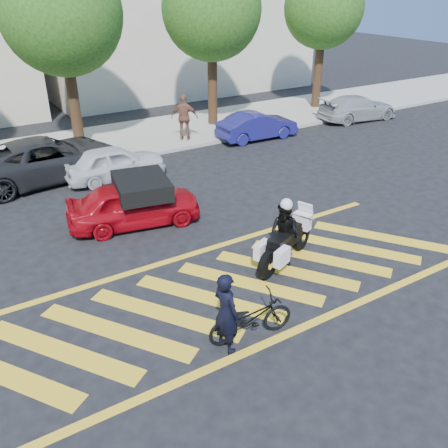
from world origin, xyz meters
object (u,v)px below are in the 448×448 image
officer_bike (226,313)px  parked_mid_right (115,163)px  police_motorcycle (285,243)px  bicycle (251,318)px  red_convertible (134,204)px  parked_right (257,126)px  parked_far_right (358,108)px  parked_mid_left (47,159)px  officer_moto (284,234)px

officer_bike → parked_mid_right: officer_bike is taller
police_motorcycle → bicycle: bearing=-163.3°
red_convertible → parked_right: (7.78, 4.91, -0.04)m
officer_bike → bicycle: size_ratio=0.96×
parked_right → parked_far_right: bearing=-88.0°
parked_mid_left → parked_far_right: (15.22, 0.00, -0.14)m
officer_bike → bicycle: (0.59, 0.01, -0.39)m
bicycle → parked_mid_right: parked_mid_right is taller
officer_bike → parked_mid_right: bearing=-16.3°
officer_bike → parked_mid_left: 10.81m
officer_moto → parked_mid_left: (-3.65, 8.88, -0.07)m
police_motorcycle → red_convertible: bearing=98.5°
parked_mid_right → bicycle: bearing=176.9°
police_motorcycle → parked_far_right: parked_far_right is taller
bicycle → parked_far_right: bearing=-43.6°
officer_bike → parked_far_right: size_ratio=0.41×
parked_mid_left → police_motorcycle: bearing=-163.9°
officer_moto → parked_far_right: (11.57, 8.88, -0.22)m
parked_mid_left → officer_bike: bearing=177.9°
parked_mid_right → police_motorcycle: bearing=-167.1°
parked_far_right → officer_moto: bearing=133.4°
parked_right → police_motorcycle: bearing=150.8°
parked_far_right → red_convertible: bearing=115.2°
bicycle → police_motorcycle: 2.96m
parked_mid_left → parked_far_right: parked_mid_left is taller
parked_mid_left → parked_right: parked_mid_left is taller
officer_moto → parked_mid_left: size_ratio=0.31×
parked_far_right → police_motorcycle: bearing=133.4°
police_motorcycle → officer_moto: (-0.02, 0.01, 0.25)m
parked_mid_right → parked_right: 7.14m
officer_bike → parked_right: bearing=-46.4°
officer_bike → parked_mid_left: size_ratio=0.32×
red_convertible → parked_right: 9.19m
officer_bike → parked_mid_left: bearing=-4.7°
parked_mid_left → parked_mid_right: 2.38m
red_convertible → parked_far_right: size_ratio=0.91×
police_motorcycle → red_convertible: size_ratio=0.60×
officer_bike → red_convertible: size_ratio=0.45×
parked_mid_right → parked_far_right: (13.20, 1.24, -0.00)m
red_convertible → parked_mid_left: 5.07m
parked_mid_left → parked_mid_right: parked_mid_left is taller
parked_right → parked_far_right: 6.16m
parked_right → parked_far_right: (6.16, 0.00, 0.00)m
parked_far_right → officer_bike: bearing=132.6°
police_motorcycle → parked_right: parked_right is taller
bicycle → parked_mid_left: parked_mid_left is taller
red_convertible → parked_mid_left: parked_mid_left is taller
red_convertible → parked_mid_right: red_convertible is taller
officer_moto → red_convertible: officer_moto is taller
red_convertible → parked_mid_right: (0.74, 3.67, -0.04)m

